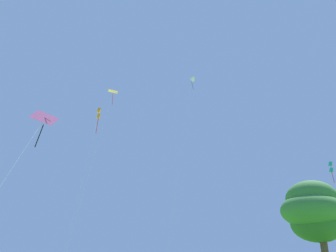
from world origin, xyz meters
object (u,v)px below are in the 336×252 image
Objects in this scene: kite_orange_box at (99,114)px; tree_left_oak at (314,211)px; kite_yellow_diamond at (111,100)px; kite_teal_box at (331,168)px; kite_pink_low at (42,123)px; kite_white_distant at (191,79)px.

tree_left_oak is (22.20, -19.84, -16.17)m from kite_orange_box.
kite_yellow_diamond is 2.26× the size of kite_teal_box.
kite_yellow_diamond is 2.17× the size of kite_pink_low.
tree_left_oak is at bearing -42.32° from kite_yellow_diamond.
kite_orange_box reaches higher than kite_pink_low.
kite_yellow_diamond is at bearing 160.94° from kite_teal_box.
kite_yellow_diamond is 1.13× the size of kite_orange_box.
kite_white_distant reaches higher than tree_left_oak.
kite_teal_box is 12.42m from tree_left_oak.
kite_white_distant is (-14.41, 10.10, 16.03)m from kite_teal_box.
kite_teal_box is at bearing -20.40° from kite_orange_box.
kite_pink_low is at bearing -89.75° from kite_yellow_diamond.
kite_pink_low is 0.42× the size of kite_white_distant.
kite_teal_box is at bearing -35.03° from kite_white_distant.
kite_yellow_diamond reaches higher than kite_orange_box.
kite_orange_box is at bearing 159.60° from kite_teal_box.
tree_left_oak is at bearing -66.73° from kite_white_distant.
kite_white_distant is 30.21m from tree_left_oak.
kite_white_distant reaches higher than kite_orange_box.
kite_pink_low is 1.60× the size of tree_left_oak.
kite_pink_low reaches higher than kite_teal_box.
kite_orange_box is (-1.99, 1.44, -1.69)m from kite_yellow_diamond.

